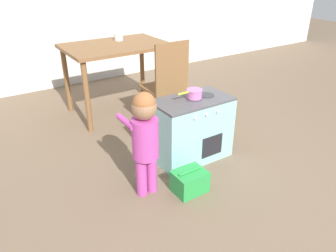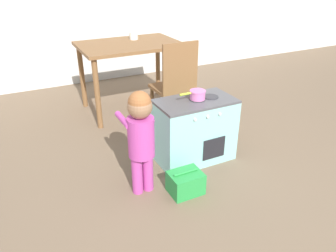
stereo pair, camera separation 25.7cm
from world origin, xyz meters
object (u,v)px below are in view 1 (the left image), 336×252
object	(u,v)px
toy_basket	(190,181)
dining_table	(116,54)
child_figure	(145,133)
cup_on_table	(119,37)
play_kitchen	(192,129)
toy_pot	(194,93)
dining_chair_near	(166,85)

from	to	relation	value
toy_basket	dining_table	xyz separation A→B (m)	(0.22, 1.68, 0.58)
child_figure	cup_on_table	distance (m)	1.80
play_kitchen	toy_pot	world-z (taller)	toy_pot
dining_table	cup_on_table	bearing A→B (deg)	54.52
dining_table	cup_on_table	xyz separation A→B (m)	(0.11, 0.16, 0.15)
dining_chair_near	cup_on_table	bearing A→B (deg)	95.64
toy_basket	dining_chair_near	distance (m)	1.14
toy_pot	dining_table	size ratio (longest dim) A/B	0.21
play_kitchen	dining_chair_near	distance (m)	0.63
toy_basket	toy_pot	bearing A→B (deg)	51.07
toy_pot	dining_table	xyz separation A→B (m)	(-0.10, 1.28, 0.06)
child_figure	dining_table	world-z (taller)	child_figure
toy_pot	cup_on_table	bearing A→B (deg)	89.30
play_kitchen	dining_chair_near	world-z (taller)	dining_chair_near
dining_chair_near	toy_pot	bearing A→B (deg)	-99.98
child_figure	toy_basket	xyz separation A→B (m)	(0.28, -0.17, -0.42)
toy_pot	toy_basket	distance (m)	0.73
play_kitchen	dining_table	bearing A→B (deg)	93.70
toy_basket	dining_table	size ratio (longest dim) A/B	0.22
child_figure	dining_table	size ratio (longest dim) A/B	0.74
dining_table	dining_chair_near	distance (m)	0.75
cup_on_table	dining_chair_near	bearing A→B (deg)	-84.36
dining_table	cup_on_table	size ratio (longest dim) A/B	11.53
toy_pot	toy_basket	world-z (taller)	toy_pot
play_kitchen	child_figure	bearing A→B (deg)	-158.94
toy_pot	dining_chair_near	xyz separation A→B (m)	(0.10, 0.58, -0.12)
toy_pot	dining_chair_near	distance (m)	0.60
play_kitchen	cup_on_table	bearing A→B (deg)	88.77
dining_table	dining_chair_near	bearing A→B (deg)	-74.14
toy_pot	dining_chair_near	bearing A→B (deg)	80.02
dining_chair_near	cup_on_table	size ratio (longest dim) A/B	9.69
play_kitchen	dining_table	xyz separation A→B (m)	(-0.08, 1.28, 0.39)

